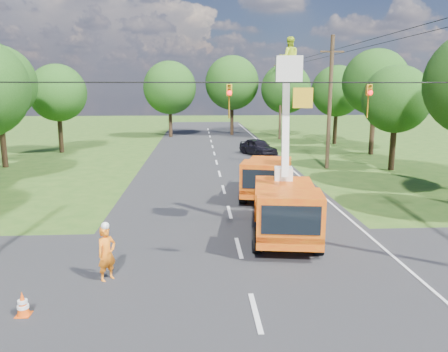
{
  "coord_description": "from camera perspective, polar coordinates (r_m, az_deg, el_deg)",
  "views": [
    {
      "loc": [
        -1.53,
        -11.01,
        6.13
      ],
      "look_at": [
        -0.48,
        6.48,
        2.6
      ],
      "focal_mm": 35.0,
      "sensor_mm": 36.0,
      "label": 1
    }
  ],
  "objects": [
    {
      "name": "ground",
      "position": [
        31.65,
        -0.59,
        0.22
      ],
      "size": [
        140.0,
        140.0,
        0.0
      ],
      "primitive_type": "plane",
      "color": "#2B5018",
      "rests_on": "ground"
    },
    {
      "name": "road_main",
      "position": [
        31.65,
        -0.59,
        0.22
      ],
      "size": [
        12.0,
        100.0,
        0.06
      ],
      "primitive_type": "cube",
      "color": "black",
      "rests_on": "ground"
    },
    {
      "name": "road_cross",
      "position": [
        14.47,
        3.06,
        -13.7
      ],
      "size": [
        56.0,
        10.0,
        0.07
      ],
      "primitive_type": "cube",
      "color": "black",
      "rests_on": "ground"
    },
    {
      "name": "edge_line",
      "position": [
        32.41,
        9.35,
        0.33
      ],
      "size": [
        0.12,
        90.0,
        0.02
      ],
      "primitive_type": "cube",
      "color": "silver",
      "rests_on": "ground"
    },
    {
      "name": "bucket_truck",
      "position": [
        18.2,
        8.09,
        -2.83
      ],
      "size": [
        3.31,
        6.76,
        8.13
      ],
      "rotation": [
        0.0,
        0.0,
        -0.14
      ],
      "color": "orange",
      "rests_on": "ground"
    },
    {
      "name": "second_truck",
      "position": [
        24.96,
        5.64,
        -0.02
      ],
      "size": [
        3.78,
        6.61,
        2.34
      ],
      "rotation": [
        0.0,
        0.0,
        -0.25
      ],
      "color": "orange",
      "rests_on": "ground"
    },
    {
      "name": "ground_worker",
      "position": [
        14.72,
        -15.07,
        -9.78
      ],
      "size": [
        0.78,
        0.78,
        1.82
      ],
      "primitive_type": "imported",
      "rotation": [
        0.0,
        0.0,
        0.8
      ],
      "color": "orange",
      "rests_on": "ground"
    },
    {
      "name": "distant_car",
      "position": [
        40.74,
        4.48,
        3.8
      ],
      "size": [
        3.55,
        4.89,
        1.55
      ],
      "primitive_type": "imported",
      "rotation": [
        0.0,
        0.0,
        0.43
      ],
      "color": "black",
      "rests_on": "ground"
    },
    {
      "name": "traffic_cone_2",
      "position": [
        20.94,
        7.37,
        -4.71
      ],
      "size": [
        0.38,
        0.38,
        0.71
      ],
      "color": "#E74B0C",
      "rests_on": "ground"
    },
    {
      "name": "traffic_cone_3",
      "position": [
        23.67,
        5.81,
        -2.78
      ],
      "size": [
        0.38,
        0.38,
        0.71
      ],
      "color": "#E74B0C",
      "rests_on": "ground"
    },
    {
      "name": "traffic_cone_4",
      "position": [
        13.54,
        -24.8,
        -14.96
      ],
      "size": [
        0.38,
        0.38,
        0.71
      ],
      "color": "#E74B0C",
      "rests_on": "ground"
    },
    {
      "name": "traffic_cone_7",
      "position": [
        29.81,
        8.37,
        0.1
      ],
      "size": [
        0.38,
        0.38,
        0.71
      ],
      "color": "#E74B0C",
      "rests_on": "ground"
    },
    {
      "name": "pole_right_mid",
      "position": [
        34.52,
        13.65,
        9.37
      ],
      "size": [
        1.8,
        0.3,
        10.0
      ],
      "color": "#4C3823",
      "rests_on": "ground"
    },
    {
      "name": "pole_right_far",
      "position": [
        53.97,
        7.4,
        10.21
      ],
      "size": [
        1.8,
        0.3,
        10.0
      ],
      "color": "#4C3823",
      "rests_on": "ground"
    },
    {
      "name": "signal_span",
      "position": [
        13.54,
        12.88,
        10.04
      ],
      "size": [
        18.0,
        0.29,
        1.07
      ],
      "color": "black",
      "rests_on": "ground"
    },
    {
      "name": "tree_left_f",
      "position": [
        45.02,
        -20.91,
        10.09
      ],
      "size": [
        5.4,
        5.4,
        8.4
      ],
      "color": "#382616",
      "rests_on": "ground"
    },
    {
      "name": "tree_right_c",
      "position": [
        35.25,
        21.57,
        9.28
      ],
      "size": [
        5.0,
        5.0,
        7.83
      ],
      "color": "#382616",
      "rests_on": "ground"
    },
    {
      "name": "tree_right_d",
      "position": [
        43.22,
        19.17,
        11.5
      ],
      "size": [
        6.0,
        6.0,
        9.7
      ],
      "color": "#382616",
      "rests_on": "ground"
    },
    {
      "name": "tree_right_e",
      "position": [
        50.4,
        14.54,
        10.67
      ],
      "size": [
        5.6,
        5.6,
        8.63
      ],
      "color": "#382616",
      "rests_on": "ground"
    },
    {
      "name": "tree_far_a",
      "position": [
        56.12,
        -7.11,
        11.36
      ],
      "size": [
        6.6,
        6.6,
        9.5
      ],
      "color": "#382616",
      "rests_on": "ground"
    },
    {
      "name": "tree_far_b",
      "position": [
        58.2,
        1.06,
        12.06
      ],
      "size": [
        7.0,
        7.0,
        10.32
      ],
      "color": "#382616",
      "rests_on": "ground"
    },
    {
      "name": "tree_far_c",
      "position": [
        56.11,
        8.07,
        11.21
      ],
      "size": [
        6.2,
        6.2,
        9.18
      ],
      "color": "#382616",
      "rests_on": "ground"
    }
  ]
}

